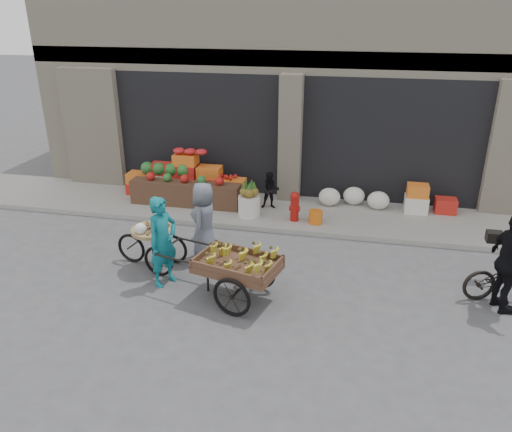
% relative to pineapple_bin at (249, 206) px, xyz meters
% --- Properties ---
extents(ground, '(80.00, 80.00, 0.00)m').
position_rel_pineapple_bin_xyz_m(ground, '(0.75, -3.60, -0.37)').
color(ground, '#424244').
rests_on(ground, ground).
extents(sidewalk, '(18.00, 2.20, 0.12)m').
position_rel_pineapple_bin_xyz_m(sidewalk, '(0.75, 0.50, -0.31)').
color(sidewalk, gray).
rests_on(sidewalk, ground).
extents(building, '(14.00, 6.45, 7.00)m').
position_rel_pineapple_bin_xyz_m(building, '(0.75, 4.43, 3.00)').
color(building, beige).
rests_on(building, ground).
extents(fruit_display, '(3.10, 1.12, 1.24)m').
position_rel_pineapple_bin_xyz_m(fruit_display, '(-1.73, 0.78, 0.30)').
color(fruit_display, red).
rests_on(fruit_display, sidewalk).
extents(pineapple_bin, '(0.52, 0.52, 0.50)m').
position_rel_pineapple_bin_xyz_m(pineapple_bin, '(0.00, 0.00, 0.00)').
color(pineapple_bin, silver).
rests_on(pineapple_bin, sidewalk).
extents(fire_hydrant, '(0.22, 0.22, 0.71)m').
position_rel_pineapple_bin_xyz_m(fire_hydrant, '(1.10, -0.05, 0.13)').
color(fire_hydrant, '#A5140F').
rests_on(fire_hydrant, sidewalk).
extents(orange_bucket, '(0.32, 0.32, 0.30)m').
position_rel_pineapple_bin_xyz_m(orange_bucket, '(1.60, -0.10, -0.10)').
color(orange_bucket, orange).
rests_on(orange_bucket, sidewalk).
extents(right_bay_goods, '(3.35, 0.60, 0.70)m').
position_rel_pineapple_bin_xyz_m(right_bay_goods, '(3.36, 1.10, 0.04)').
color(right_bay_goods, silver).
rests_on(right_bay_goods, sidewalk).
extents(seated_person, '(0.51, 0.43, 0.93)m').
position_rel_pineapple_bin_xyz_m(seated_person, '(0.40, 0.60, 0.21)').
color(seated_person, black).
rests_on(seated_person, sidewalk).
extents(banana_cart, '(2.53, 1.49, 0.99)m').
position_rel_pineapple_bin_xyz_m(banana_cart, '(0.53, -3.43, 0.35)').
color(banana_cart, brown).
rests_on(banana_cart, ground).
extents(vendor_woman, '(0.64, 0.74, 1.71)m').
position_rel_pineapple_bin_xyz_m(vendor_woman, '(-0.87, -3.18, 0.48)').
color(vendor_woman, '#0F6A76').
rests_on(vendor_woman, ground).
extents(tricycle_cart, '(1.46, 0.96, 0.95)m').
position_rel_pineapple_bin_xyz_m(tricycle_cart, '(-1.30, -2.64, 0.20)').
color(tricycle_cart, '#9E7F51').
rests_on(tricycle_cart, ground).
extents(vendor_grey, '(0.55, 0.82, 1.62)m').
position_rel_pineapple_bin_xyz_m(vendor_grey, '(-0.45, -2.06, 0.44)').
color(vendor_grey, slate).
rests_on(vendor_grey, ground).
extents(bicycle, '(1.81, 1.04, 0.90)m').
position_rel_pineapple_bin_xyz_m(bicycle, '(5.25, -2.42, 0.08)').
color(bicycle, black).
rests_on(bicycle, ground).
extents(cyclist, '(0.71, 1.13, 1.79)m').
position_rel_pineapple_bin_xyz_m(cyclist, '(5.05, -2.82, 0.53)').
color(cyclist, black).
rests_on(cyclist, ground).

